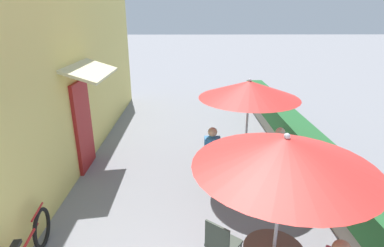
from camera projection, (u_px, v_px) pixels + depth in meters
The scene contains 11 objects.
cafe_facade_wall at pixel (78, 78), 7.03m from camera, with size 0.98×11.40×4.20m.
planter_hedge at pixel (293, 137), 7.66m from camera, with size 0.60×10.40×1.01m.
patio_umbrella_near at pixel (285, 152), 3.25m from camera, with size 2.05×2.05×2.29m.
cafe_chair_near_left at pixel (221, 242), 4.14m from camera, with size 0.56×0.56×0.87m.
patio_table_mid at pixel (245, 158), 6.54m from camera, with size 0.75×0.75×0.75m.
patio_umbrella_mid at pixel (249, 90), 6.02m from camera, with size 2.05×2.05×2.29m.
cafe_chair_mid_left at pixel (212, 160), 6.48m from camera, with size 0.41×0.41×0.87m.
seated_patron_mid_left at pixel (212, 151), 6.52m from camera, with size 0.34×0.41×1.25m.
cafe_chair_mid_right at pixel (276, 157), 6.61m from camera, with size 0.41×0.41×0.87m.
seated_patron_mid_right at pixel (279, 153), 6.45m from camera, with size 0.34×0.41×1.25m.
coffee_cup_mid at pixel (239, 149), 6.39m from camera, with size 0.07×0.07×0.09m.
Camera 1 is at (0.05, -1.44, 3.47)m, focal length 28.00 mm.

